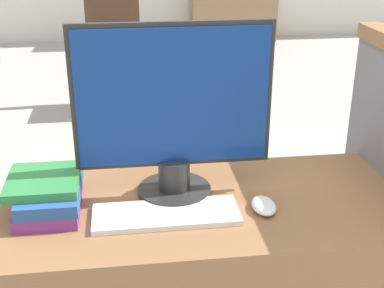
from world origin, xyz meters
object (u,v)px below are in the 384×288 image
Objects in this scene: monitor at (173,113)px; mouse at (264,206)px; book_stack at (48,194)px; far_chair at (114,43)px; keyboard at (166,215)px.

mouse is at bearing -29.15° from monitor.
far_chair reaches higher than book_stack.
monitor is 5.24× the size of mouse.
book_stack is (-0.60, 0.09, 0.03)m from mouse.
monitor is 2.98m from far_chair.
monitor is 0.37m from mouse.
monitor is 0.42m from book_stack.
monitor is at bearing -129.72° from far_chair.
monitor is 0.29m from keyboard.
keyboard is 1.54× the size of book_stack.
book_stack is at bearing 164.75° from keyboard.
keyboard is at bearing -105.05° from monitor.
far_chair is at bearing 93.09° from keyboard.
far_chair is (-0.20, 2.94, -0.45)m from monitor.
book_stack is at bearing -172.61° from monitor.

